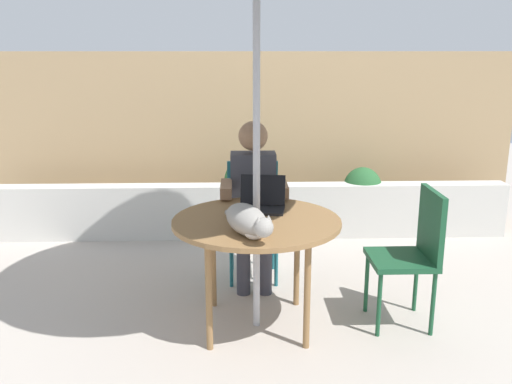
# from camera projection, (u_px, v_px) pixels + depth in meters

# --- Properties ---
(ground_plane) EXTENTS (14.00, 14.00, 0.00)m
(ground_plane) POSITION_uv_depth(u_px,v_px,m) (256.00, 325.00, 3.63)
(ground_plane) COLOR #ADA399
(fence_back) EXTENTS (5.44, 0.08, 1.73)m
(fence_back) POSITION_uv_depth(u_px,v_px,m) (249.00, 138.00, 5.68)
(fence_back) COLOR tan
(fence_back) RESTS_ON ground
(planter_wall_low) EXTENTS (4.89, 0.20, 0.52)m
(planter_wall_low) POSITION_uv_depth(u_px,v_px,m) (250.00, 211.00, 5.27)
(planter_wall_low) COLOR beige
(planter_wall_low) RESTS_ON ground
(patio_table) EXTENTS (1.06, 1.06, 0.73)m
(patio_table) POSITION_uv_depth(u_px,v_px,m) (257.00, 228.00, 3.47)
(patio_table) COLOR olive
(patio_table) RESTS_ON ground
(chair_occupied) EXTENTS (0.40, 0.40, 0.90)m
(chair_occupied) POSITION_uv_depth(u_px,v_px,m) (253.00, 210.00, 4.34)
(chair_occupied) COLOR #1E606B
(chair_occupied) RESTS_ON ground
(chair_empty) EXTENTS (0.40, 0.40, 0.90)m
(chair_empty) POSITION_uv_depth(u_px,v_px,m) (415.00, 246.00, 3.53)
(chair_empty) COLOR #194C2D
(chair_empty) RESTS_ON ground
(person_seated) EXTENTS (0.48, 0.48, 1.24)m
(person_seated) POSITION_uv_depth(u_px,v_px,m) (253.00, 194.00, 4.14)
(person_seated) COLOR #3F3F47
(person_seated) RESTS_ON ground
(laptop) EXTENTS (0.33, 0.29, 0.21)m
(laptop) POSITION_uv_depth(u_px,v_px,m) (262.00, 199.00, 3.67)
(laptop) COLOR black
(laptop) RESTS_ON patio_table
(cat) EXTENTS (0.33, 0.62, 0.17)m
(cat) POSITION_uv_depth(u_px,v_px,m) (248.00, 221.00, 3.14)
(cat) COLOR gray
(cat) RESTS_ON patio_table
(potted_plant_near_fence) EXTENTS (0.37, 0.37, 0.65)m
(potted_plant_near_fence) POSITION_uv_depth(u_px,v_px,m) (362.00, 196.00, 5.38)
(potted_plant_near_fence) COLOR #33383D
(potted_plant_near_fence) RESTS_ON ground
(potted_plant_by_chair) EXTENTS (0.37, 0.37, 0.75)m
(potted_plant_by_chair) POSITION_uv_depth(u_px,v_px,m) (244.00, 191.00, 5.30)
(potted_plant_by_chair) COLOR #9E5138
(potted_plant_by_chair) RESTS_ON ground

